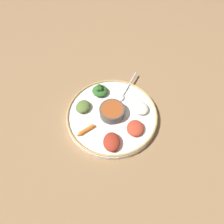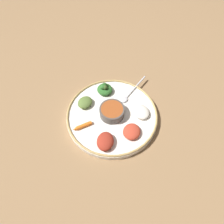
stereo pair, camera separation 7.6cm
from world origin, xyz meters
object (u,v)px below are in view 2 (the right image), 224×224
object	(u,v)px
spoon	(130,93)
greens_pile	(105,89)
carrot_near_spoon	(83,126)
center_bowl	(112,111)

from	to	relation	value
spoon	greens_pile	bearing A→B (deg)	-115.06
greens_pile	carrot_near_spoon	size ratio (longest dim) A/B	1.17
center_bowl	carrot_near_spoon	bearing A→B (deg)	-81.42
greens_pile	spoon	bearing A→B (deg)	64.94
center_bowl	carrot_near_spoon	size ratio (longest dim) A/B	1.25
center_bowl	spoon	world-z (taller)	center_bowl
spoon	greens_pile	xyz separation A→B (m)	(-0.04, -0.09, 0.01)
spoon	carrot_near_spoon	distance (m)	0.24
greens_pile	carrot_near_spoon	bearing A→B (deg)	-43.99
center_bowl	spoon	bearing A→B (deg)	124.42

